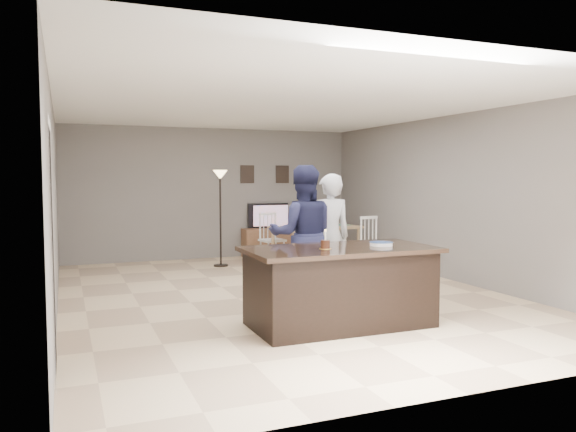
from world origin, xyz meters
name	(u,v)px	position (x,y,z in m)	size (l,w,h in m)	color
floor	(282,295)	(0.00, 0.00, 0.00)	(8.00, 8.00, 0.00)	#D1B086
room_shell	(282,178)	(0.00, 0.00, 1.68)	(8.00, 8.00, 8.00)	slate
kitchen_island	(340,286)	(0.00, -1.80, 0.45)	(2.15, 1.10, 0.90)	black
tv_console	(271,242)	(1.20, 3.77, 0.30)	(1.20, 0.40, 0.60)	brown
television	(270,216)	(1.20, 3.84, 0.86)	(0.91, 0.12, 0.53)	black
tv_screen_glow	(271,216)	(1.20, 3.76, 0.87)	(0.78, 0.78, 0.00)	orange
picture_frames	(265,174)	(1.15, 3.98, 1.75)	(1.10, 0.02, 0.38)	black
doorway	(52,229)	(-2.99, -2.30, 1.26)	(0.00, 2.10, 2.65)	black
woman	(329,237)	(0.50, -0.49, 0.87)	(0.63, 0.42, 1.74)	#B6B6BA
man	(302,235)	(0.04, -0.63, 0.92)	(0.90, 0.70, 1.85)	#191A37
birthday_cake	(325,244)	(-0.21, -1.86, 0.95)	(0.14, 0.14, 0.21)	gold
plate_stack	(381,244)	(0.51, -1.85, 0.92)	(0.27, 0.27, 0.04)	white
dining_table	(316,233)	(1.54, 2.20, 0.63)	(1.80, 2.04, 0.99)	tan
floor_lamp	(220,192)	(-0.14, 2.85, 1.41)	(0.27, 0.27, 1.82)	black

